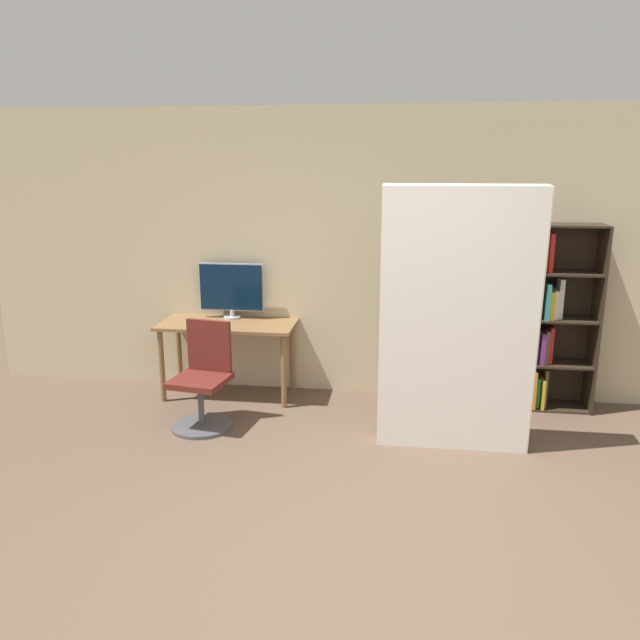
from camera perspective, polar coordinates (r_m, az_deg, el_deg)
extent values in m
plane|color=brown|center=(3.61, 4.11, -23.26)|extent=(16.00, 16.00, 0.00)
cube|color=#C6B793|center=(5.90, 6.26, 5.88)|extent=(8.00, 0.06, 2.70)
cube|color=brown|center=(5.94, -8.46, -0.40)|extent=(1.28, 0.58, 0.03)
cylinder|color=brown|center=(6.03, -14.26, -4.10)|extent=(0.05, 0.05, 0.70)
cylinder|color=brown|center=(5.70, -3.34, -4.72)|extent=(0.05, 0.05, 0.70)
cylinder|color=brown|center=(6.43, -12.76, -2.84)|extent=(0.05, 0.05, 0.70)
cylinder|color=brown|center=(6.13, -2.52, -3.35)|extent=(0.05, 0.05, 0.70)
cylinder|color=#B7B7BC|center=(6.11, -8.03, 0.26)|extent=(0.16, 0.16, 0.02)
cylinder|color=#B7B7BC|center=(6.10, -8.04, 0.66)|extent=(0.04, 0.04, 0.07)
cube|color=#B7B7BC|center=(6.06, -8.11, 3.00)|extent=(0.63, 0.02, 0.46)
cube|color=#0A1E38|center=(6.05, -8.12, 2.99)|extent=(0.61, 0.03, 0.44)
cylinder|color=#4C4C51|center=(5.49, -10.73, -9.48)|extent=(0.52, 0.52, 0.03)
cylinder|color=#4C4C51|center=(5.41, -10.83, -7.55)|extent=(0.05, 0.05, 0.37)
cube|color=#591E19|center=(5.34, -10.94, -5.47)|extent=(0.50, 0.50, 0.05)
cube|color=#591E19|center=(5.43, -10.10, -2.32)|extent=(0.40, 0.10, 0.45)
cube|color=#2D2319|center=(5.89, 17.99, 0.20)|extent=(0.02, 0.35, 1.68)
cube|color=#2D2319|center=(6.04, 23.91, 0.00)|extent=(0.02, 0.35, 1.68)
cube|color=#2D2319|center=(6.11, 20.65, 0.47)|extent=(0.65, 0.02, 1.68)
cube|color=#2D2319|center=(6.20, 20.30, -7.37)|extent=(0.62, 0.31, 0.02)
cube|color=#2D2319|center=(6.07, 20.64, -3.71)|extent=(0.62, 0.31, 0.02)
cube|color=#2D2319|center=(5.96, 20.98, 0.10)|extent=(0.62, 0.31, 0.02)
cube|color=#2D2319|center=(5.88, 21.34, 4.03)|extent=(0.62, 0.31, 0.02)
cube|color=#2D2319|center=(5.83, 21.71, 8.05)|extent=(0.62, 0.31, 0.02)
cube|color=#287A38|center=(6.10, 17.77, -5.69)|extent=(0.02, 0.25, 0.34)
cube|color=#7A2D84|center=(6.05, 18.13, -6.06)|extent=(0.03, 0.21, 0.31)
cube|color=#7A2D84|center=(6.14, 18.30, -5.87)|extent=(0.04, 0.20, 0.29)
cube|color=orange|center=(6.07, 18.84, -5.83)|extent=(0.03, 0.25, 0.35)
cube|color=#287A38|center=(6.12, 19.14, -6.06)|extent=(0.04, 0.22, 0.28)
cube|color=gold|center=(6.11, 19.55, -6.18)|extent=(0.02, 0.25, 0.27)
cube|color=brown|center=(6.13, 19.80, -5.72)|extent=(0.03, 0.19, 0.36)
cube|color=#287A38|center=(5.99, 18.05, -2.30)|extent=(0.02, 0.20, 0.27)
cube|color=#232328|center=(6.01, 18.41, -2.16)|extent=(0.04, 0.23, 0.29)
cube|color=#7A2D84|center=(5.99, 18.80, -1.97)|extent=(0.02, 0.23, 0.34)
cube|color=#232328|center=(5.99, 19.13, -2.16)|extent=(0.03, 0.22, 0.31)
cube|color=#7A2D84|center=(6.00, 19.52, -2.27)|extent=(0.04, 0.26, 0.29)
cube|color=brown|center=(5.99, 19.93, -2.26)|extent=(0.03, 0.18, 0.31)
cube|color=red|center=(6.02, 20.22, -2.03)|extent=(0.03, 0.21, 0.34)
cube|color=#287A38|center=(5.88, 18.43, 2.03)|extent=(0.03, 0.26, 0.36)
cube|color=gold|center=(5.86, 18.85, 1.52)|extent=(0.03, 0.24, 0.27)
cube|color=#232328|center=(5.89, 19.14, 1.45)|extent=(0.03, 0.25, 0.25)
cube|color=brown|center=(5.95, 19.44, 1.86)|extent=(0.03, 0.18, 0.32)
cube|color=teal|center=(5.86, 19.96, 1.68)|extent=(0.03, 0.24, 0.32)
cube|color=gold|center=(5.88, 20.30, 1.32)|extent=(0.04, 0.20, 0.25)
cube|color=silver|center=(5.90, 20.66, 1.38)|extent=(0.04, 0.17, 0.26)
cube|color=silver|center=(5.94, 21.05, 1.90)|extent=(0.04, 0.17, 0.36)
cube|color=silver|center=(5.85, 18.67, 5.92)|extent=(0.03, 0.18, 0.32)
cube|color=#7A2D84|center=(5.83, 19.01, 5.97)|extent=(0.02, 0.19, 0.35)
cube|color=red|center=(5.79, 19.47, 5.65)|extent=(0.04, 0.22, 0.30)
cube|color=gold|center=(5.84, 19.82, 5.94)|extent=(0.04, 0.19, 0.35)
cube|color=red|center=(5.85, 20.21, 5.87)|extent=(0.04, 0.24, 0.34)
cube|color=silver|center=(4.82, 12.45, -0.21)|extent=(1.17, 0.30, 2.05)
cube|color=beige|center=(4.90, 19.21, -0.43)|extent=(0.01, 0.30, 2.01)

